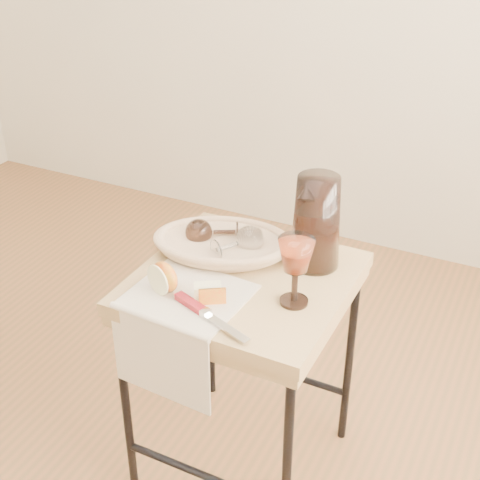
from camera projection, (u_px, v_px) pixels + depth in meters
The scene contains 10 objects.
side_table at pixel (243, 377), 1.93m from camera, with size 0.53×0.53×0.68m, color brown, non-canonical shape.
tea_towel at pixel (188, 295), 1.68m from camera, with size 0.28×0.25×0.01m, color beige.
bread_basket at pixel (223, 245), 1.85m from camera, with size 0.34×0.23×0.05m, color #A47E5E, non-canonical shape.
goblet_lying_a at pixel (215, 232), 1.86m from camera, with size 0.12×0.07×0.07m, color #462F22, non-canonical shape.
goblet_lying_b at pixel (236, 244), 1.81m from camera, with size 0.13×0.08×0.08m, color white, non-canonical shape.
pitcher at pixel (317, 222), 1.76m from camera, with size 0.17×0.25×0.29m, color black, non-canonical shape.
wine_goblet at pixel (295, 271), 1.62m from camera, with size 0.09×0.09×0.18m, color white, non-canonical shape.
apple_half at pixel (165, 277), 1.68m from camera, with size 0.09×0.04×0.08m, color red.
apple_wedge at pixel (208, 292), 1.65m from camera, with size 0.07×0.04×0.04m, color #FDF8B9.
table_knife at pixel (208, 314), 1.60m from camera, with size 0.24×0.03×0.02m, color silver, non-canonical shape.
Camera 1 is at (1.11, -0.99, 1.65)m, focal length 51.15 mm.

